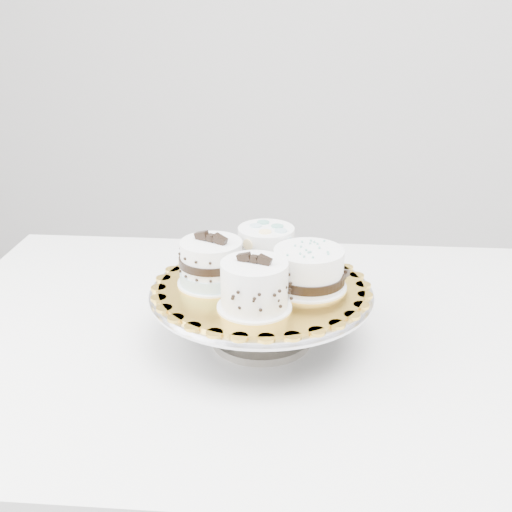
% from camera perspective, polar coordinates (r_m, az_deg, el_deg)
% --- Properties ---
extents(table, '(1.25, 0.90, 0.75)m').
position_cam_1_polar(table, '(1.07, 2.61, -10.55)').
color(table, white).
rests_on(table, floor).
extents(cake_stand, '(0.34, 0.34, 0.09)m').
position_cam_1_polar(cake_stand, '(0.97, 0.47, -4.39)').
color(cake_stand, gray).
rests_on(cake_stand, table).
extents(cake_board, '(0.39, 0.39, 0.00)m').
position_cam_1_polar(cake_board, '(0.96, 0.48, -2.75)').
color(cake_board, orange).
rests_on(cake_board, cake_stand).
extents(cake_swirl, '(0.11, 0.11, 0.08)m').
position_cam_1_polar(cake_swirl, '(0.88, -0.15, -2.72)').
color(cake_swirl, white).
rests_on(cake_swirl, cake_board).
extents(cake_banded, '(0.12, 0.12, 0.08)m').
position_cam_1_polar(cake_banded, '(0.96, -3.97, -0.73)').
color(cake_banded, white).
rests_on(cake_banded, cake_board).
extents(cake_dots, '(0.11, 0.11, 0.07)m').
position_cam_1_polar(cake_dots, '(1.01, 0.90, 0.83)').
color(cake_dots, white).
rests_on(cake_dots, cake_board).
extents(cake_ribbon, '(0.13, 0.12, 0.06)m').
position_cam_1_polar(cake_ribbon, '(0.95, 4.74, -1.23)').
color(cake_ribbon, white).
rests_on(cake_ribbon, cake_board).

